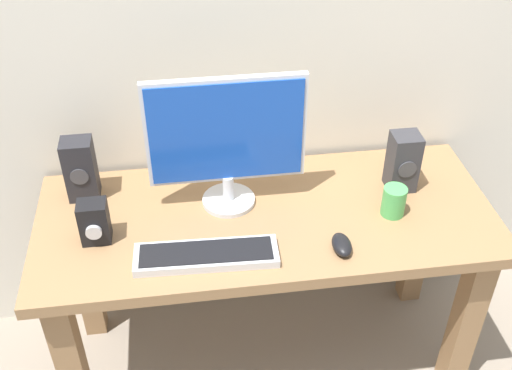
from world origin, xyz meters
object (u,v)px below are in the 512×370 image
object	(u,v)px
desk	(266,244)
keyboard_primary	(206,255)
speaker_right	(403,162)
audio_controller	(94,222)
speaker_left	(80,169)
monitor	(226,138)
coffee_mug	(394,201)
mouse	(342,245)

from	to	relation	value
desk	keyboard_primary	xyz separation A→B (m)	(-0.21, -0.18, 0.15)
speaker_right	audio_controller	xyz separation A→B (m)	(-1.00, -0.13, -0.03)
speaker_left	audio_controller	world-z (taller)	speaker_left
keyboard_primary	audio_controller	world-z (taller)	audio_controller
monitor	audio_controller	size ratio (longest dim) A/B	3.55
desk	monitor	size ratio (longest dim) A/B	2.98
audio_controller	coffee_mug	bearing A→B (deg)	-0.34
desk	speaker_right	world-z (taller)	speaker_right
mouse	audio_controller	distance (m)	0.74
coffee_mug	mouse	bearing A→B (deg)	-145.01
speaker_right	monitor	bearing A→B (deg)	179.47
desk	audio_controller	bearing A→B (deg)	-174.78
desk	mouse	xyz separation A→B (m)	(0.20, -0.20, 0.15)
speaker_right	coffee_mug	xyz separation A→B (m)	(-0.07, -0.13, -0.05)
coffee_mug	audio_controller	bearing A→B (deg)	179.66
monitor	coffee_mug	world-z (taller)	monitor
desk	speaker_left	distance (m)	0.66
mouse	coffee_mug	xyz separation A→B (m)	(0.20, 0.14, 0.03)
coffee_mug	speaker_right	bearing A→B (deg)	63.33
mouse	speaker_left	bearing A→B (deg)	154.61
audio_controller	coffee_mug	size ratio (longest dim) A/B	1.39
mouse	speaker_left	world-z (taller)	speaker_left
speaker_right	desk	bearing A→B (deg)	-170.18
mouse	speaker_left	xyz separation A→B (m)	(-0.78, 0.38, 0.09)
desk	coffee_mug	size ratio (longest dim) A/B	14.70
mouse	keyboard_primary	bearing A→B (deg)	178.12
audio_controller	speaker_right	bearing A→B (deg)	7.39
keyboard_primary	coffee_mug	distance (m)	0.62
monitor	speaker_left	distance (m)	0.50
desk	speaker_right	xyz separation A→B (m)	(0.47, 0.08, 0.23)
mouse	coffee_mug	size ratio (longest dim) A/B	1.01
monitor	mouse	bearing A→B (deg)	-42.25
monitor	keyboard_primary	size ratio (longest dim) A/B	1.16
coffee_mug	monitor	bearing A→B (deg)	164.74
audio_controller	coffee_mug	xyz separation A→B (m)	(0.93, -0.01, -0.02)
speaker_right	audio_controller	size ratio (longest dim) A/B	1.48
desk	speaker_right	distance (m)	0.53
speaker_right	coffee_mug	bearing A→B (deg)	-116.67
desk	coffee_mug	world-z (taller)	coffee_mug
keyboard_primary	speaker_left	bearing A→B (deg)	136.23
keyboard_primary	speaker_right	xyz separation A→B (m)	(0.67, 0.26, 0.09)
desk	speaker_left	xyz separation A→B (m)	(-0.58, 0.18, 0.24)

